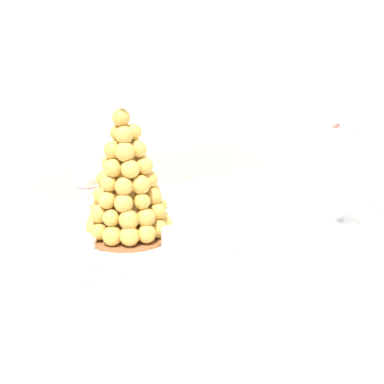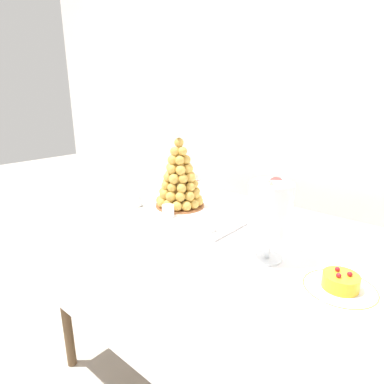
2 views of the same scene
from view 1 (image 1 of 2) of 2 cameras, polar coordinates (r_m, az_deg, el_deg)
backdrop_wall at (r=1.93m, az=-7.25°, el=17.33°), size 4.80×0.10×2.50m
buffet_table at (r=1.35m, az=6.48°, el=-8.28°), size 1.43×0.92×0.78m
serving_tray at (r=1.25m, az=-4.61°, el=-5.00°), size 0.59×0.34×0.02m
croquembouche at (r=1.20m, az=-7.61°, el=1.11°), size 0.23×0.23×0.36m
dessert_cup_left at (r=1.09m, az=-12.85°, el=-7.75°), size 0.05×0.05×0.05m
dessert_cup_mid_left at (r=1.15m, az=-2.35°, el=-5.71°), size 0.05×0.05×0.05m
dessert_cup_centre at (r=1.26m, az=6.73°, el=-3.51°), size 0.05×0.05×0.06m
creme_brulee_ramekin at (r=1.20m, az=-13.22°, el=-5.75°), size 0.09×0.09×0.02m
macaron_goblet at (r=1.35m, az=17.69°, el=3.27°), size 0.14×0.14×0.28m
wine_glass at (r=1.36m, az=-12.31°, el=1.51°), size 0.07×0.07×0.16m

